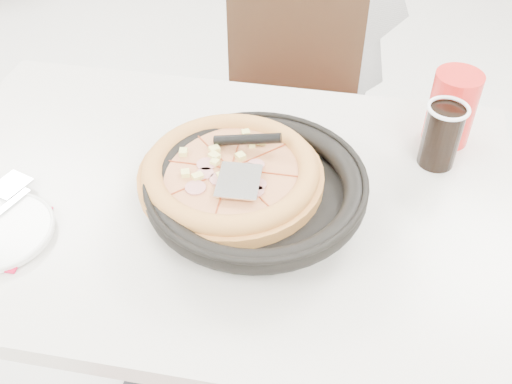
% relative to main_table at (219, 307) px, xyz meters
% --- Properties ---
extents(floor, '(7.00, 7.00, 0.00)m').
position_rel_main_table_xyz_m(floor, '(-0.19, -0.02, -0.38)').
color(floor, '#A5A5A1').
rests_on(floor, ground).
extents(main_table, '(1.29, 0.94, 0.75)m').
position_rel_main_table_xyz_m(main_table, '(0.00, 0.00, 0.00)').
color(main_table, beige).
rests_on(main_table, floor).
extents(chair_far, '(0.44, 0.44, 0.95)m').
position_rel_main_table_xyz_m(chair_far, '(0.07, 0.65, 0.10)').
color(chair_far, black).
rests_on(chair_far, floor).
extents(trivet, '(0.15, 0.15, 0.04)m').
position_rel_main_table_xyz_m(trivet, '(0.07, 0.02, 0.39)').
color(trivet, black).
rests_on(trivet, main_table).
extents(pizza_pan, '(0.40, 0.40, 0.01)m').
position_rel_main_table_xyz_m(pizza_pan, '(0.10, -0.04, 0.42)').
color(pizza_pan, black).
rests_on(pizza_pan, trivet).
extents(pizza, '(0.39, 0.39, 0.02)m').
position_rel_main_table_xyz_m(pizza, '(0.05, -0.02, 0.44)').
color(pizza, '#C38036').
rests_on(pizza, pizza_pan).
extents(pizza_server, '(0.08, 0.10, 0.00)m').
position_rel_main_table_xyz_m(pizza_server, '(0.07, -0.06, 0.47)').
color(pizza_server, silver).
rests_on(pizza_server, pizza).
extents(cola_glass, '(0.08, 0.08, 0.13)m').
position_rel_main_table_xyz_m(cola_glass, '(0.44, 0.18, 0.44)').
color(cola_glass, black).
rests_on(cola_glass, main_table).
extents(red_cup, '(0.11, 0.11, 0.16)m').
position_rel_main_table_xyz_m(red_cup, '(0.46, 0.26, 0.45)').
color(red_cup, red).
rests_on(red_cup, main_table).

